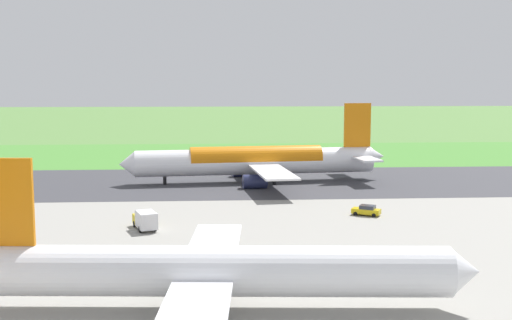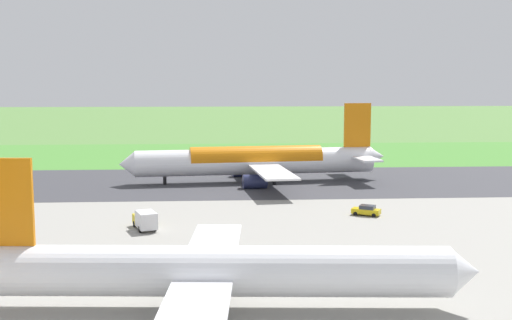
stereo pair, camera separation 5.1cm
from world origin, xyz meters
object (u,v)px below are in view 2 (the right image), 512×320
at_px(service_car_ops, 366,210).
at_px(traffic_cone_orange, 177,156).
at_px(airliner_main, 258,161).
at_px(no_stopping_sign, 187,156).
at_px(service_truck_baggage, 145,220).
at_px(airliner_parked_mid, 211,270).

xyz_separation_m(service_car_ops, traffic_cone_orange, (33.36, -76.95, -0.57)).
bearing_deg(service_car_ops, airliner_main, -66.70).
height_order(airliner_main, no_stopping_sign, airliner_main).
bearing_deg(service_car_ops, traffic_cone_orange, -66.56).
bearing_deg(no_stopping_sign, service_truck_baggage, 88.44).
distance_m(airliner_parked_mid, service_truck_baggage, 32.48).
bearing_deg(airliner_parked_mid, traffic_cone_orange, -84.85).
relative_size(service_car_ops, traffic_cone_orange, 8.28).
relative_size(airliner_main, service_car_ops, 11.89).
bearing_deg(service_truck_baggage, traffic_cone_orange, -89.29).
relative_size(service_car_ops, no_stopping_sign, 1.98).
bearing_deg(traffic_cone_orange, service_truck_baggage, 90.71).
height_order(service_truck_baggage, no_stopping_sign, service_truck_baggage).
distance_m(service_truck_baggage, no_stopping_sign, 75.77).
height_order(airliner_main, service_truck_baggage, airliner_main).
xyz_separation_m(service_truck_baggage, no_stopping_sign, (-2.06, -75.74, -0.02)).
relative_size(service_truck_baggage, traffic_cone_orange, 11.31).
distance_m(no_stopping_sign, traffic_cone_orange, 8.98).
height_order(airliner_parked_mid, no_stopping_sign, airliner_parked_mid).
height_order(service_car_ops, traffic_cone_orange, service_car_ops).
xyz_separation_m(airliner_main, service_car_ops, (-14.28, 33.14, -3.51)).
height_order(airliner_main, airliner_parked_mid, airliner_main).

